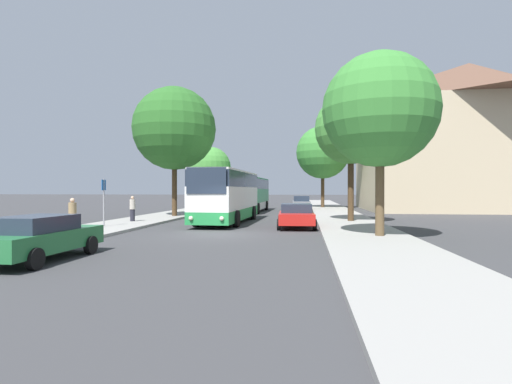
% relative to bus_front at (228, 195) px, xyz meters
% --- Properties ---
extents(ground_plane, '(300.00, 300.00, 0.00)m').
position_rel_bus_front_xyz_m(ground_plane, '(0.96, -6.92, -1.85)').
color(ground_plane, '#38383A').
rests_on(ground_plane, ground).
extents(sidewalk_left, '(4.00, 120.00, 0.15)m').
position_rel_bus_front_xyz_m(sidewalk_left, '(-6.04, -6.92, -1.77)').
color(sidewalk_left, gray).
rests_on(sidewalk_left, ground_plane).
extents(sidewalk_right, '(4.00, 120.00, 0.15)m').
position_rel_bus_front_xyz_m(sidewalk_right, '(7.96, -6.92, -1.77)').
color(sidewalk_right, gray).
rests_on(sidewalk_right, ground_plane).
extents(building_right_background, '(21.75, 15.65, 15.82)m').
position_rel_bus_front_xyz_m(building_right_background, '(22.67, 19.03, 6.07)').
color(building_right_background, '#C6B28E').
rests_on(building_right_background, ground_plane).
extents(bus_front, '(3.00, 10.57, 3.46)m').
position_rel_bus_front_xyz_m(bus_front, '(0.00, 0.00, 0.00)').
color(bus_front, '#238942').
rests_on(bus_front, ground_plane).
extents(bus_middle, '(2.95, 11.31, 3.37)m').
position_rel_bus_front_xyz_m(bus_middle, '(-0.29, 13.10, -0.05)').
color(bus_middle, silver).
rests_on(bus_middle, ground_plane).
extents(parked_car_left_curb, '(2.04, 4.56, 1.41)m').
position_rel_bus_front_xyz_m(parked_car_left_curb, '(-3.11, -14.80, -1.10)').
color(parked_car_left_curb, '#236B38').
rests_on(parked_car_left_curb, ground_plane).
extents(parked_car_right_near, '(2.27, 4.10, 1.41)m').
position_rel_bus_front_xyz_m(parked_car_right_near, '(4.66, -3.29, -1.11)').
color(parked_car_right_near, red).
rests_on(parked_car_right_near, ground_plane).
extents(parked_car_right_far, '(2.12, 4.61, 1.55)m').
position_rel_bus_front_xyz_m(parked_car_right_far, '(4.78, 16.14, -1.04)').
color(parked_car_right_far, slate).
rests_on(parked_car_right_far, ground_plane).
extents(bus_stop_sign, '(0.08, 0.45, 2.69)m').
position_rel_bus_front_xyz_m(bus_stop_sign, '(-6.14, -5.02, -0.03)').
color(bus_stop_sign, gray).
rests_on(bus_stop_sign, sidewalk_left).
extents(pedestrian_waiting_near, '(0.36, 0.36, 1.67)m').
position_rel_bus_front_xyz_m(pedestrian_waiting_near, '(-5.87, -8.51, -0.85)').
color(pedestrian_waiting_near, '#23232D').
rests_on(pedestrian_waiting_near, sidewalk_left).
extents(pedestrian_waiting_far, '(0.36, 0.36, 1.65)m').
position_rel_bus_front_xyz_m(pedestrian_waiting_far, '(-6.07, -1.39, -0.87)').
color(pedestrian_waiting_far, '#23232D').
rests_on(pedestrian_waiting_far, sidewalk_left).
extents(tree_left_near, '(4.39, 4.39, 6.67)m').
position_rel_bus_front_xyz_m(tree_left_near, '(-4.95, 15.70, 2.76)').
color(tree_left_near, brown).
rests_on(tree_left_near, sidewalk_left).
extents(tree_left_far, '(6.51, 6.51, 10.14)m').
position_rel_bus_front_xyz_m(tree_left_far, '(-5.05, 4.06, 5.18)').
color(tree_left_far, '#47331E').
rests_on(tree_left_far, sidewalk_left).
extents(tree_right_near, '(6.19, 6.19, 9.54)m').
position_rel_bus_front_xyz_m(tree_right_near, '(7.23, 21.08, 4.73)').
color(tree_right_near, '#47331E').
rests_on(tree_right_near, sidewalk_right).
extents(tree_right_mid, '(5.17, 5.17, 8.25)m').
position_rel_bus_front_xyz_m(tree_right_mid, '(8.51, -7.82, 3.95)').
color(tree_right_mid, brown).
rests_on(tree_right_mid, sidewalk_right).
extents(tree_right_far, '(4.76, 4.76, 8.52)m').
position_rel_bus_front_xyz_m(tree_right_far, '(8.19, 0.72, 4.42)').
color(tree_right_far, '#47331E').
rests_on(tree_right_far, sidewalk_right).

